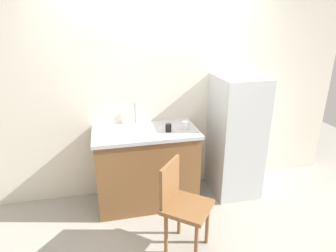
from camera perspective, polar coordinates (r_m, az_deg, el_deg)
ground_plane at (r=3.19m, az=1.78°, el=-20.60°), size 8.00×8.00×0.00m
back_wall at (r=3.47m, az=-2.19°, el=7.66°), size 4.80×0.10×2.65m
cabinet_base at (r=3.42m, az=-4.32°, el=-8.43°), size 1.14×0.60×0.89m
countertop at (r=3.23m, az=-4.53°, el=-1.21°), size 1.18×0.64×0.04m
faucet at (r=3.40m, az=-6.48°, el=2.58°), size 0.02×0.02×0.26m
refrigerator at (r=3.61m, az=13.35°, el=-2.08°), size 0.54×0.60×1.49m
chair at (r=2.74m, az=2.75°, el=-15.05°), size 0.56×0.56×0.89m
cup_white at (r=3.22m, az=3.44°, el=0.09°), size 0.08×0.08×0.10m
cup_black at (r=3.17m, az=0.08°, el=-0.35°), size 0.07×0.07×0.08m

